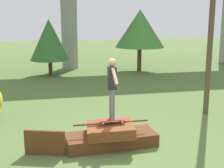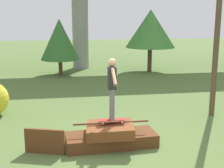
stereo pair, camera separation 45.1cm
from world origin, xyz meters
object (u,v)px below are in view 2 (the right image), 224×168
at_px(skater, 112,84).
at_px(tree_behind_left, 150,29).
at_px(tree_behind_right, 60,39).
at_px(skateboard, 112,120).

height_order(skater, tree_behind_left, tree_behind_left).
xyz_separation_m(skater, tree_behind_right, (-1.43, 11.16, 0.41)).
distance_m(skateboard, skater, 1.01).
height_order(tree_behind_left, tree_behind_right, tree_behind_left).
height_order(skateboard, tree_behind_left, tree_behind_left).
xyz_separation_m(tree_behind_left, tree_behind_right, (-5.78, -0.36, -0.59)).
height_order(skateboard, tree_behind_right, tree_behind_right).
bearing_deg(tree_behind_right, skater, -82.71).
bearing_deg(skateboard, tree_behind_left, 69.32).
height_order(skater, tree_behind_right, tree_behind_right).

